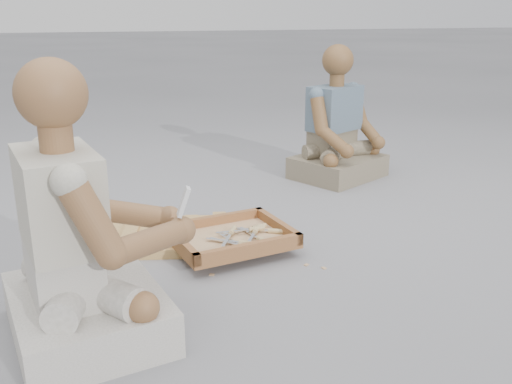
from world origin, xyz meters
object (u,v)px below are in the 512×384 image
object	(u,v)px
tool_tray	(231,238)
craftsman	(80,248)
companion	(338,134)
carved_panel	(177,236)

from	to	relation	value
tool_tray	craftsman	world-z (taller)	craftsman
companion	carved_panel	bearing A→B (deg)	5.66
carved_panel	craftsman	distance (m)	0.86
craftsman	companion	distance (m)	2.14
carved_panel	companion	bearing A→B (deg)	31.35
craftsman	carved_panel	bearing A→B (deg)	138.50
carved_panel	craftsman	bearing A→B (deg)	-122.20
carved_panel	companion	world-z (taller)	companion
craftsman	companion	xyz separation A→B (m)	(1.61, 1.41, -0.03)
craftsman	companion	world-z (taller)	craftsman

